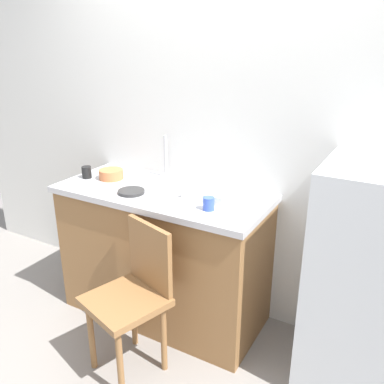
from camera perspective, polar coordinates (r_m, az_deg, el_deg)
name	(u,v)px	position (r m, az deg, el deg)	size (l,w,h in m)	color
back_wall	(222,128)	(2.71, 4.25, 8.85)	(4.80, 0.10, 2.60)	silver
cabinet_base	(164,256)	(2.85, -3.92, -8.96)	(1.36, 0.60, 0.89)	olive
countertop	(162,193)	(2.65, -4.17, -0.14)	(1.40, 0.64, 0.04)	#B7B7BC
faucet	(166,156)	(2.86, -3.70, 4.99)	(0.02, 0.02, 0.29)	#B7B7BC
refrigerator	(373,285)	(2.39, 23.92, -11.73)	(0.62, 0.58, 1.28)	silver
chair	(134,293)	(2.41, -8.14, -13.76)	(0.50, 0.50, 0.89)	olive
dish_tray	(209,193)	(2.51, 2.38, -0.19)	(0.28, 0.20, 0.05)	white
terracotta_bowl	(111,174)	(2.90, -11.22, 2.46)	(0.17, 0.17, 0.07)	#C67042
hotplate	(131,192)	(2.61, -8.47, 0.05)	(0.17, 0.17, 0.02)	#2D2D2D
cup_black	(87,172)	(2.95, -14.50, 2.69)	(0.07, 0.07, 0.08)	black
cup_blue	(209,204)	(2.32, 2.34, -1.63)	(0.07, 0.07, 0.08)	blue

